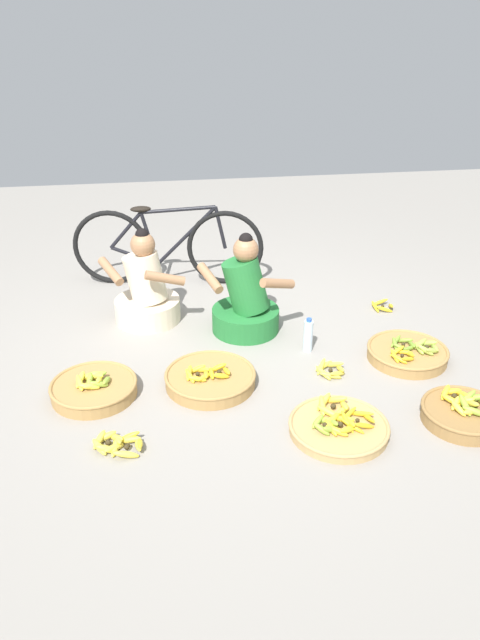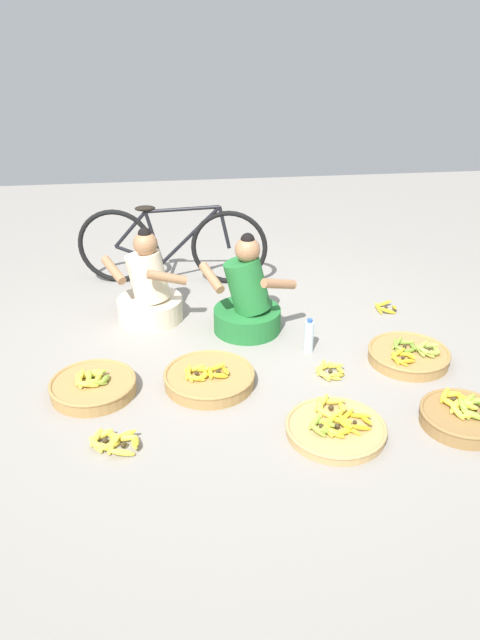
# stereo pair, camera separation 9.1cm
# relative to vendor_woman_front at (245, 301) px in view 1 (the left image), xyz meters

# --- Properties ---
(ground_plane) EXTENTS (10.00, 10.00, 0.00)m
(ground_plane) POSITION_rel_vendor_woman_front_xyz_m (-0.12, -0.30, -0.25)
(ground_plane) COLOR gray
(vendor_woman_front) EXTENTS (0.72, 0.55, 0.79)m
(vendor_woman_front) POSITION_rel_vendor_woman_front_xyz_m (0.00, 0.00, 0.00)
(vendor_woman_front) COLOR #237233
(vendor_woman_front) RESTS_ON ground
(vendor_woman_behind) EXTENTS (0.67, 0.53, 0.77)m
(vendor_woman_behind) POSITION_rel_vendor_woman_front_xyz_m (-0.75, 0.29, -0.01)
(vendor_woman_behind) COLOR beige
(vendor_woman_behind) RESTS_ON ground
(bicycle_leaning) EXTENTS (1.69, 0.32, 0.73)m
(bicycle_leaning) POSITION_rel_vendor_woman_front_xyz_m (-0.54, 1.00, 0.10)
(bicycle_leaning) COLOR black
(bicycle_leaning) RESTS_ON ground
(banana_basket_front_center) EXTENTS (0.60, 0.60, 0.14)m
(banana_basket_front_center) POSITION_rel_vendor_woman_front_xyz_m (0.34, -1.35, -0.21)
(banana_basket_front_center) COLOR tan
(banana_basket_front_center) RESTS_ON ground
(banana_basket_mid_right) EXTENTS (0.56, 0.56, 0.16)m
(banana_basket_mid_right) POSITION_rel_vendor_woman_front_xyz_m (-1.11, -0.74, -0.20)
(banana_basket_mid_right) COLOR #A87F47
(banana_basket_mid_right) RESTS_ON ground
(banana_basket_mid_left) EXTENTS (0.57, 0.57, 0.16)m
(banana_basket_mid_left) POSITION_rel_vendor_woman_front_xyz_m (1.08, -0.62, -0.20)
(banana_basket_mid_left) COLOR #A87F47
(banana_basket_mid_left) RESTS_ON ground
(banana_basket_back_left) EXTENTS (0.51, 0.51, 0.18)m
(banana_basket_back_left) POSITION_rel_vendor_woman_front_xyz_m (1.12, -1.36, -0.19)
(banana_basket_back_left) COLOR olive
(banana_basket_back_left) RESTS_ON ground
(banana_basket_near_bicycle) EXTENTS (0.61, 0.61, 0.16)m
(banana_basket_near_bicycle) POSITION_rel_vendor_woman_front_xyz_m (-0.36, -0.73, -0.20)
(banana_basket_near_bicycle) COLOR #A87F47
(banana_basket_near_bicycle) RESTS_ON ground
(loose_bananas_back_right) EXTENTS (0.22, 0.22, 0.09)m
(loose_bananas_back_right) POSITION_rel_vendor_woman_front_xyz_m (0.48, -0.71, -0.22)
(loose_bananas_back_right) COLOR yellow
(loose_bananas_back_right) RESTS_ON ground
(loose_bananas_back_center) EXTENTS (0.19, 0.18, 0.08)m
(loose_bananas_back_center) POSITION_rel_vendor_woman_front_xyz_m (1.19, 0.19, -0.23)
(loose_bananas_back_center) COLOR gold
(loose_bananas_back_center) RESTS_ON ground
(loose_bananas_front_right) EXTENTS (0.30, 0.24, 0.09)m
(loose_bananas_front_right) POSITION_rel_vendor_woman_front_xyz_m (-0.95, -1.31, -0.22)
(loose_bananas_front_right) COLOR yellow
(loose_bananas_front_right) RESTS_ON ground
(water_bottle) EXTENTS (0.07, 0.07, 0.27)m
(water_bottle) POSITION_rel_vendor_woman_front_xyz_m (0.40, -0.39, -0.13)
(water_bottle) COLOR silver
(water_bottle) RESTS_ON ground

